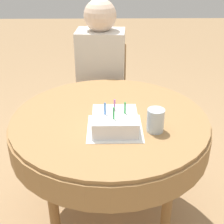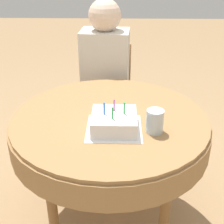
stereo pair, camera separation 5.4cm
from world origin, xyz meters
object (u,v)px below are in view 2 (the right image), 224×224
(chair, at_px, (107,96))
(drinking_glass, at_px, (155,121))
(birthday_cake, at_px, (114,121))
(person, at_px, (105,69))

(chair, xyz_separation_m, drinking_glass, (0.26, -0.92, 0.31))
(birthday_cake, bearing_deg, drinking_glass, -6.67)
(chair, bearing_deg, drinking_glass, -69.79)
(person, bearing_deg, drinking_glass, -67.88)
(person, distance_m, drinking_glass, 0.88)
(birthday_cake, xyz_separation_m, drinking_glass, (0.19, -0.02, 0.02))
(chair, height_order, person, person)
(chair, distance_m, person, 0.27)
(birthday_cake, distance_m, drinking_glass, 0.19)
(drinking_glass, bearing_deg, person, 107.59)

